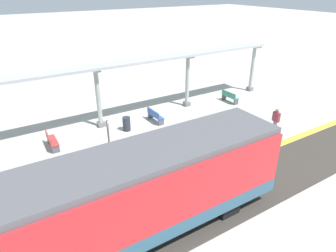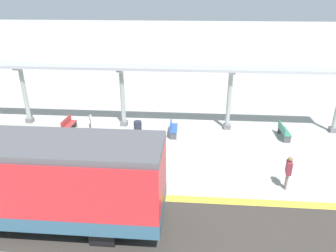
# 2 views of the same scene
# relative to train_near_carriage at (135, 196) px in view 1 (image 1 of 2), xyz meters

# --- Properties ---
(ground_plane) EXTENTS (176.00, 176.00, 0.00)m
(ground_plane) POSITION_rel_train_near_carriage_xyz_m (5.78, -2.23, -1.83)
(ground_plane) COLOR #ABAAA1
(tactile_edge_strip) EXTENTS (0.45, 33.87, 0.01)m
(tactile_edge_strip) POSITION_rel_train_near_carriage_xyz_m (1.82, -2.23, -1.82)
(tactile_edge_strip) COLOR gold
(tactile_edge_strip) RESTS_ON ground
(trackbed) EXTENTS (3.20, 45.87, 0.01)m
(trackbed) POSITION_rel_train_near_carriage_xyz_m (-0.01, -2.23, -1.82)
(trackbed) COLOR #38332D
(trackbed) RESTS_ON ground
(train_near_carriage) EXTENTS (2.65, 11.34, 3.48)m
(train_near_carriage) POSITION_rel_train_near_carriage_xyz_m (0.00, 0.00, 0.00)
(train_near_carriage) COLOR red
(train_near_carriage) RESTS_ON ground
(canopy_pillar_nearest) EXTENTS (1.10, 0.44, 3.81)m
(canopy_pillar_nearest) POSITION_rel_train_near_carriage_xyz_m (9.52, -15.56, 0.11)
(canopy_pillar_nearest) COLOR slate
(canopy_pillar_nearest) RESTS_ON ground
(canopy_pillar_second) EXTENTS (1.10, 0.44, 3.81)m
(canopy_pillar_second) POSITION_rel_train_near_carriage_xyz_m (9.52, -8.91, 0.11)
(canopy_pillar_second) COLOR slate
(canopy_pillar_second) RESTS_ON ground
(canopy_pillar_third) EXTENTS (1.10, 0.44, 3.81)m
(canopy_pillar_third) POSITION_rel_train_near_carriage_xyz_m (9.52, -2.14, 0.11)
(canopy_pillar_third) COLOR slate
(canopy_pillar_third) RESTS_ON ground
(canopy_beam) EXTENTS (1.20, 27.12, 0.16)m
(canopy_beam) POSITION_rel_train_near_carriage_xyz_m (9.52, -2.40, 2.07)
(canopy_beam) COLOR #A8AAB2
(canopy_beam) RESTS_ON canopy_pillar_nearest
(bench_mid_platform) EXTENTS (1.50, 0.45, 0.86)m
(bench_mid_platform) POSITION_rel_train_near_carriage_xyz_m (8.38, -12.16, -1.38)
(bench_mid_platform) COLOR #348067
(bench_mid_platform) RESTS_ON ground
(bench_far_end) EXTENTS (1.51, 0.48, 0.86)m
(bench_far_end) POSITION_rel_train_near_carriage_xyz_m (8.34, 1.19, -1.38)
(bench_far_end) COLOR #A23233
(bench_far_end) RESTS_ON ground
(bench_extra_slot) EXTENTS (1.51, 0.46, 0.86)m
(bench_extra_slot) POSITION_rel_train_near_carriage_xyz_m (8.30, -5.45, -1.38)
(bench_extra_slot) COLOR #2F539E
(bench_extra_slot) RESTS_ON ground
(trash_bin) EXTENTS (0.48, 0.48, 0.90)m
(trash_bin) POSITION_rel_train_near_carriage_xyz_m (8.11, -3.31, -1.38)
(trash_bin) COLOR #242835
(trash_bin) RESTS_ON ground
(platform_info_sign) EXTENTS (0.56, 0.10, 2.20)m
(platform_info_sign) POSITION_rel_train_near_carriage_xyz_m (5.63, -1.21, -0.50)
(platform_info_sign) COLOR #4C4C51
(platform_info_sign) RESTS_ON ground
(passenger_waiting_near_edge) EXTENTS (0.49, 0.27, 1.61)m
(passenger_waiting_near_edge) POSITION_rel_train_near_carriage_xyz_m (2.98, -10.91, -0.82)
(passenger_waiting_near_edge) COLOR gray
(passenger_waiting_near_edge) RESTS_ON ground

